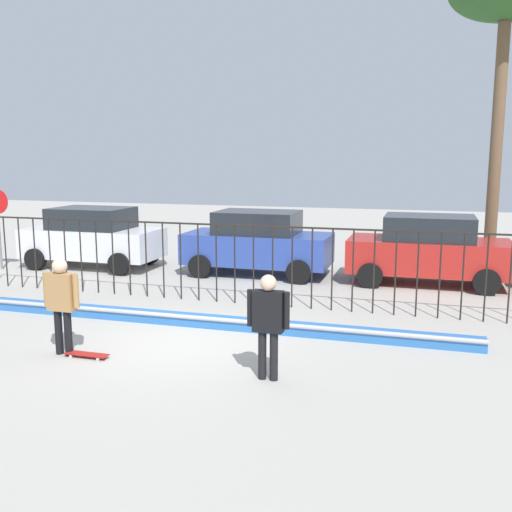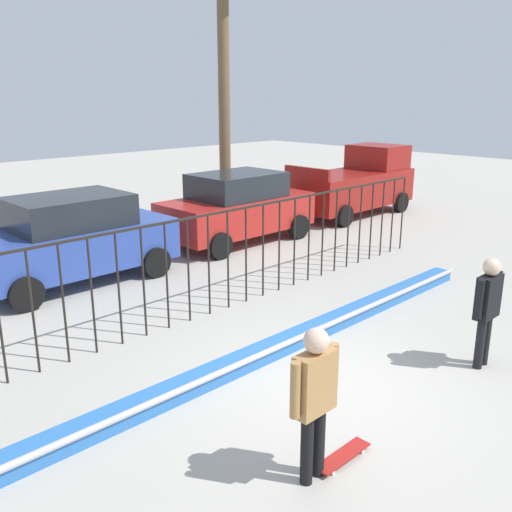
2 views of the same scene
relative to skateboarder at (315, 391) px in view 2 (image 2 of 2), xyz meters
The scene contains 9 objects.
ground_plane 2.35m from the skateboarder, 34.15° to the left, with size 60.00×60.00×0.00m, color #ADA89E.
bowl_coping_ledge 3.04m from the skateboarder, 53.11° to the left, with size 11.00×0.40×0.27m.
perimeter_fence 4.69m from the skateboarder, 68.21° to the left, with size 14.04×0.04×1.91m.
skateboarder is the anchor object (origin of this frame).
skateboard 1.09m from the skateboarder, ahead, with size 0.80×0.20×0.07m.
camera_operator 3.80m from the skateboarder, ahead, with size 0.68×0.26×1.69m.
parked_car_blue 7.93m from the skateboarder, 80.69° to the left, with size 4.30×2.12×1.90m.
parked_car_red 10.01m from the skateboarder, 52.08° to the left, with size 4.30×2.12×1.90m.
pickup_truck 13.96m from the skateboarder, 34.31° to the left, with size 4.70×2.12×2.24m.
Camera 2 is at (-5.72, -4.40, 3.96)m, focal length 39.29 mm.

